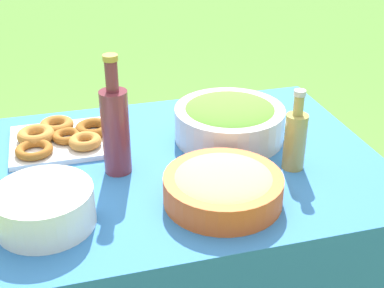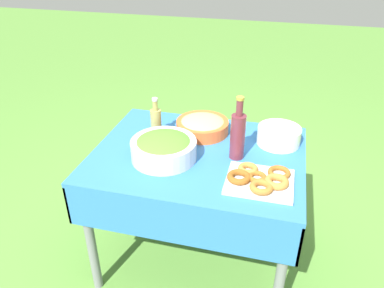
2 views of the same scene
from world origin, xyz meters
name	(u,v)px [view 1 (image 1 of 2)]	position (x,y,z in m)	size (l,w,h in m)	color
picnic_table	(188,192)	(0.00, 0.00, 0.64)	(1.11, 0.87, 0.75)	#2D6BB2
salad_bowl	(229,120)	(-0.16, -0.10, 0.82)	(0.34, 0.34, 0.12)	silver
pasta_bowl	(223,186)	(-0.03, 0.23, 0.80)	(0.30, 0.30, 0.09)	#E05B28
donut_platter	(62,138)	(0.34, -0.20, 0.77)	(0.33, 0.29, 0.05)	silver
plate_stack	(45,207)	(0.40, 0.21, 0.80)	(0.24, 0.24, 0.10)	white
olive_oil_bottle	(295,138)	(-0.28, 0.12, 0.84)	(0.06, 0.06, 0.23)	#998E4C
wine_bottle	(115,128)	(0.20, 0.01, 0.89)	(0.08, 0.08, 0.34)	maroon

